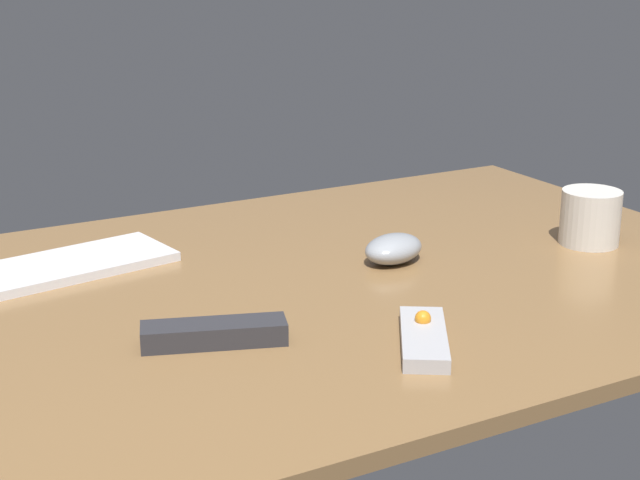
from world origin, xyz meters
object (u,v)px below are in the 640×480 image
Objects in this scene: media_remote at (424,337)px; tv_remote at (214,333)px; computer_mouse at (393,249)px; coffee_mug at (590,217)px; keyboard at (26,274)px.

tv_remote is (-20.60, 11.68, 0.37)cm from media_remote.
tv_remote is (-33.28, -14.24, -0.71)cm from computer_mouse.
keyboard is at bearing 162.18° from coffee_mug.
tv_remote is at bearing 92.51° from media_remote.
coffee_mug is (30.25, -6.82, 2.09)cm from computer_mouse.
computer_mouse is 28.88cm from media_remote.
computer_mouse reaches higher than tv_remote.
media_remote is 23.68cm from tv_remote.
computer_mouse is at bearing -30.03° from keyboard.
media_remote reaches higher than tv_remote.
coffee_mug reaches higher than keyboard.
coffee_mug is (42.94, 19.10, 3.17)cm from media_remote.
media_remote is (34.28, -43.92, 0.27)cm from keyboard.
tv_remote is at bearing -175.99° from computer_mouse.
media_remote reaches higher than keyboard.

